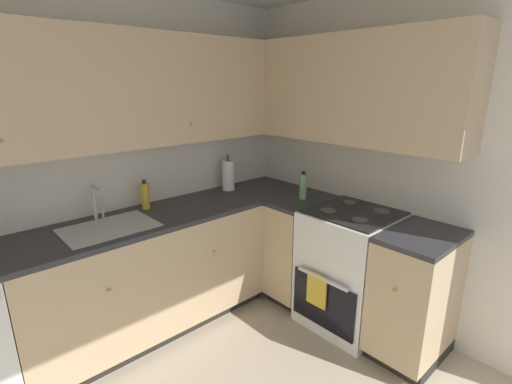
# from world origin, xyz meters

# --- Properties ---
(wall_back) EXTENTS (3.99, 0.05, 2.49)m
(wall_back) POSITION_xyz_m (0.00, 1.44, 1.24)
(wall_back) COLOR silver
(wall_back) RESTS_ON ground_plane
(wall_right) EXTENTS (0.05, 2.93, 2.49)m
(wall_right) POSITION_xyz_m (1.97, 0.00, 1.24)
(wall_right) COLOR silver
(wall_right) RESTS_ON ground_plane
(lower_cabinets_back) EXTENTS (1.79, 0.62, 0.88)m
(lower_cabinets_back) POSITION_xyz_m (0.45, 1.12, 0.45)
(lower_cabinets_back) COLOR tan
(lower_cabinets_back) RESTS_ON ground_plane
(countertop_back) EXTENTS (3.00, 0.60, 0.03)m
(countertop_back) POSITION_xyz_m (0.45, 1.11, 0.90)
(countertop_back) COLOR #2D2D33
(countertop_back) RESTS_ON lower_cabinets_back
(lower_cabinets_right) EXTENTS (0.62, 1.38, 0.88)m
(lower_cabinets_right) POSITION_xyz_m (1.65, 0.09, 0.45)
(lower_cabinets_right) COLOR tan
(lower_cabinets_right) RESTS_ON ground_plane
(countertop_right) EXTENTS (0.60, 1.38, 0.03)m
(countertop_right) POSITION_xyz_m (1.64, 0.09, 0.90)
(countertop_right) COLOR #2D2D33
(countertop_right) RESTS_ON lower_cabinets_right
(oven_range) EXTENTS (0.68, 0.62, 1.07)m
(oven_range) POSITION_xyz_m (1.66, 0.16, 0.47)
(oven_range) COLOR white
(oven_range) RESTS_ON ground_plane
(upper_cabinets_back) EXTENTS (2.68, 0.34, 0.77)m
(upper_cabinets_back) POSITION_xyz_m (0.29, 1.25, 1.80)
(upper_cabinets_back) COLOR tan
(upper_cabinets_right) EXTENTS (0.32, 1.93, 0.77)m
(upper_cabinets_right) POSITION_xyz_m (1.78, 0.45, 1.80)
(upper_cabinets_right) COLOR tan
(sink) EXTENTS (0.58, 0.40, 0.10)m
(sink) POSITION_xyz_m (0.20, 1.08, 0.88)
(sink) COLOR #B7B7BC
(sink) RESTS_ON countertop_back
(faucet) EXTENTS (0.07, 0.16, 0.25)m
(faucet) POSITION_xyz_m (0.20, 1.29, 1.07)
(faucet) COLOR silver
(faucet) RESTS_ON countertop_back
(soap_bottle) EXTENTS (0.06, 0.06, 0.23)m
(soap_bottle) POSITION_xyz_m (0.57, 1.29, 1.02)
(soap_bottle) COLOR gold
(soap_bottle) RESTS_ON countertop_back
(paper_towel_roll) EXTENTS (0.11, 0.11, 0.33)m
(paper_towel_roll) POSITION_xyz_m (1.35, 1.27, 1.05)
(paper_towel_roll) COLOR white
(paper_towel_roll) RESTS_ON countertop_back
(oil_bottle) EXTENTS (0.06, 0.06, 0.23)m
(oil_bottle) POSITION_xyz_m (1.64, 0.65, 1.03)
(oil_bottle) COLOR #729E66
(oil_bottle) RESTS_ON countertop_right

